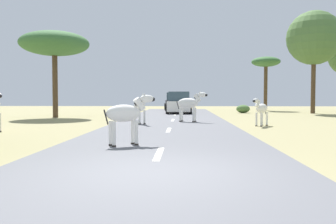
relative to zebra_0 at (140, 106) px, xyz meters
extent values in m
plane|color=#998E60|center=(1.60, -11.18, -0.93)|extent=(90.00, 90.00, 0.00)
cube|color=slate|center=(1.54, -11.18, -0.90)|extent=(6.00, 64.00, 0.05)
cube|color=silver|center=(1.54, -9.18, -0.87)|extent=(0.16, 2.00, 0.01)
cube|color=silver|center=(1.54, -3.18, -0.87)|extent=(0.16, 2.00, 0.01)
cube|color=silver|center=(1.54, 2.82, -0.87)|extent=(0.16, 2.00, 0.01)
cube|color=silver|center=(1.54, 8.82, -0.87)|extent=(0.16, 2.00, 0.01)
cube|color=silver|center=(1.54, 14.82, -0.87)|extent=(0.16, 2.00, 0.01)
ellipsoid|color=silver|center=(-0.04, 0.08, 0.02)|extent=(0.84, 1.09, 0.48)
cylinder|color=silver|center=(0.00, -0.28, -0.53)|extent=(0.14, 0.14, 0.69)
cylinder|color=#28231E|center=(0.00, -0.28, -0.85)|extent=(0.16, 0.16, 0.05)
cylinder|color=silver|center=(0.23, -0.16, -0.53)|extent=(0.14, 0.14, 0.69)
cylinder|color=#28231E|center=(0.23, -0.16, -0.85)|extent=(0.16, 0.16, 0.05)
cylinder|color=silver|center=(-0.31, 0.31, -0.53)|extent=(0.14, 0.14, 0.69)
cylinder|color=#28231E|center=(-0.31, 0.31, -0.85)|extent=(0.16, 0.16, 0.05)
cylinder|color=silver|center=(-0.08, 0.43, -0.53)|extent=(0.14, 0.14, 0.69)
cylinder|color=#28231E|center=(-0.08, 0.43, -0.85)|extent=(0.16, 0.16, 0.05)
cylinder|color=silver|center=(0.19, -0.35, 0.27)|extent=(0.33, 0.41, 0.41)
cube|color=black|center=(0.19, -0.35, 0.35)|extent=(0.19, 0.31, 0.28)
ellipsoid|color=silver|center=(0.30, -0.56, 0.42)|extent=(0.37, 0.48, 0.22)
ellipsoid|color=black|center=(0.38, -0.72, 0.40)|extent=(0.19, 0.20, 0.13)
cone|color=silver|center=(0.19, -0.50, 0.53)|extent=(0.11, 0.11, 0.13)
cone|color=silver|center=(0.30, -0.44, 0.53)|extent=(0.11, 0.11, 0.13)
cylinder|color=black|center=(-0.28, 0.53, -0.07)|extent=(0.10, 0.14, 0.41)
ellipsoid|color=silver|center=(2.38, 1.61, 0.13)|extent=(1.22, 0.81, 0.54)
cylinder|color=silver|center=(2.68, 1.35, -0.49)|extent=(0.15, 0.15, 0.78)
cylinder|color=#28231E|center=(2.68, 1.35, -0.85)|extent=(0.17, 0.17, 0.05)
cylinder|color=silver|center=(2.78, 1.63, -0.49)|extent=(0.15, 0.15, 0.78)
cylinder|color=#28231E|center=(2.78, 1.63, -0.85)|extent=(0.17, 0.17, 0.05)
cylinder|color=silver|center=(1.98, 1.60, -0.49)|extent=(0.15, 0.15, 0.78)
cylinder|color=#28231E|center=(1.98, 1.60, -0.85)|extent=(0.17, 0.17, 0.05)
cylinder|color=silver|center=(2.07, 1.87, -0.49)|extent=(0.15, 0.15, 0.78)
cylinder|color=#28231E|center=(2.07, 1.87, -0.85)|extent=(0.17, 0.17, 0.05)
cylinder|color=silver|center=(2.89, 1.43, 0.40)|extent=(0.45, 0.33, 0.46)
cube|color=black|center=(2.89, 1.43, 0.50)|extent=(0.37, 0.16, 0.32)
ellipsoid|color=silver|center=(3.14, 1.34, 0.57)|extent=(0.54, 0.36, 0.25)
ellipsoid|color=black|center=(3.33, 1.28, 0.56)|extent=(0.21, 0.19, 0.15)
cone|color=silver|center=(3.00, 1.32, 0.70)|extent=(0.12, 0.12, 0.14)
cone|color=silver|center=(3.05, 1.45, 0.70)|extent=(0.12, 0.12, 0.14)
cylinder|color=black|center=(1.84, 1.80, 0.02)|extent=(0.17, 0.09, 0.46)
ellipsoid|color=silver|center=(5.89, -0.39, -0.08)|extent=(0.88, 0.99, 0.45)
cylinder|color=silver|center=(5.60, -0.56, -0.60)|extent=(0.13, 0.13, 0.65)
cylinder|color=#28231E|center=(5.60, -0.56, -0.91)|extent=(0.15, 0.15, 0.04)
cylinder|color=silver|center=(5.80, -0.71, -0.60)|extent=(0.13, 0.13, 0.65)
cylinder|color=#28231E|center=(5.80, -0.71, -0.91)|extent=(0.15, 0.15, 0.04)
cylinder|color=silver|center=(5.98, -0.06, -0.60)|extent=(0.13, 0.13, 0.65)
cylinder|color=#28231E|center=(5.98, -0.06, -0.91)|extent=(0.15, 0.15, 0.04)
cylinder|color=silver|center=(6.17, -0.21, -0.60)|extent=(0.13, 0.13, 0.65)
cylinder|color=#28231E|center=(6.17, -0.21, -0.91)|extent=(0.15, 0.15, 0.04)
cylinder|color=silver|center=(5.61, -0.75, 0.15)|extent=(0.34, 0.38, 0.38)
cube|color=black|center=(5.61, -0.75, 0.23)|extent=(0.22, 0.27, 0.26)
ellipsoid|color=silver|center=(5.48, -0.93, 0.29)|extent=(0.39, 0.44, 0.21)
ellipsoid|color=black|center=(5.38, -1.06, 0.27)|extent=(0.18, 0.19, 0.12)
cone|color=silver|center=(5.49, -0.81, 0.39)|extent=(0.11, 0.11, 0.12)
cone|color=silver|center=(5.59, -0.88, 0.39)|extent=(0.11, 0.11, 0.12)
cylinder|color=black|center=(6.18, 0.00, -0.17)|extent=(0.11, 0.13, 0.39)
cylinder|color=silver|center=(-5.13, -3.81, -0.54)|extent=(0.16, 0.16, 0.77)
cylinder|color=#28231E|center=(-5.13, -3.81, -0.90)|extent=(0.18, 0.18, 0.05)
ellipsoid|color=black|center=(-4.80, -4.38, 0.50)|extent=(0.22, 0.23, 0.15)
ellipsoid|color=silver|center=(0.46, -7.75, 0.02)|extent=(1.08, 0.88, 0.48)
cylinder|color=silver|center=(0.81, -7.69, -0.53)|extent=(0.14, 0.14, 0.69)
cylinder|color=#28231E|center=(0.81, -7.69, -0.85)|extent=(0.16, 0.16, 0.05)
cylinder|color=silver|center=(0.68, -7.47, -0.53)|extent=(0.14, 0.14, 0.69)
cylinder|color=#28231E|center=(0.68, -7.47, -0.85)|extent=(0.16, 0.16, 0.05)
cylinder|color=silver|center=(0.25, -8.04, -0.53)|extent=(0.14, 0.14, 0.69)
cylinder|color=#28231E|center=(0.25, -8.04, -0.85)|extent=(0.16, 0.16, 0.05)
cylinder|color=silver|center=(0.11, -7.82, -0.53)|extent=(0.14, 0.14, 0.69)
cylinder|color=#28231E|center=(0.11, -7.82, -0.85)|extent=(0.16, 0.16, 0.05)
cylinder|color=silver|center=(0.88, -7.50, 0.27)|extent=(0.41, 0.35, 0.41)
cube|color=black|center=(0.88, -7.50, 0.35)|extent=(0.31, 0.21, 0.28)
ellipsoid|color=silver|center=(1.08, -7.37, 0.42)|extent=(0.48, 0.39, 0.22)
ellipsoid|color=black|center=(1.23, -7.28, 0.40)|extent=(0.20, 0.19, 0.13)
cone|color=silver|center=(1.02, -7.48, 0.53)|extent=(0.11, 0.11, 0.13)
cone|color=silver|center=(0.95, -7.37, 0.53)|extent=(0.11, 0.11, 0.13)
cylinder|color=black|center=(0.03, -8.02, -0.07)|extent=(0.14, 0.11, 0.41)
cube|color=white|center=(1.83, 11.48, -0.30)|extent=(1.86, 4.22, 0.80)
cube|color=#334751|center=(1.82, 11.28, 0.48)|extent=(1.67, 2.22, 0.76)
cube|color=black|center=(1.85, 13.64, -0.57)|extent=(1.71, 0.18, 0.24)
cylinder|color=black|center=(2.74, 12.81, -0.54)|extent=(0.23, 0.68, 0.68)
cylinder|color=black|center=(0.94, 12.84, -0.54)|extent=(0.23, 0.68, 0.68)
cylinder|color=black|center=(2.71, 10.11, -0.54)|extent=(0.23, 0.68, 0.68)
cylinder|color=black|center=(0.91, 10.14, -0.54)|extent=(0.23, 0.68, 0.68)
cube|color=black|center=(1.34, 17.61, -0.30)|extent=(2.11, 4.32, 0.80)
cube|color=#334751|center=(1.33, 17.81, 0.48)|extent=(1.80, 2.32, 0.76)
cube|color=black|center=(1.50, 15.46, -0.57)|extent=(1.72, 0.29, 0.24)
cylinder|color=black|center=(0.55, 16.20, -0.54)|extent=(0.27, 0.69, 0.68)
cylinder|color=black|center=(2.34, 16.33, -0.54)|extent=(0.27, 0.69, 0.68)
cylinder|color=black|center=(0.34, 18.89, -0.54)|extent=(0.27, 0.69, 0.68)
cylinder|color=black|center=(2.14, 19.02, -0.54)|extent=(0.27, 0.69, 0.68)
cylinder|color=#4C3823|center=(12.90, 12.45, 1.30)|extent=(0.36, 0.36, 4.46)
sphere|color=#4C7038|center=(12.90, 12.45, 5.30)|extent=(4.43, 4.43, 4.43)
cylinder|color=#4C3823|center=(-6.44, 6.03, 1.14)|extent=(0.35, 0.35, 4.13)
ellipsoid|color=#386633|center=(-6.44, 6.03, 4.01)|extent=(4.57, 4.57, 1.60)
cylinder|color=#4C3823|center=(10.38, 18.47, 1.26)|extent=(0.36, 0.36, 4.37)
ellipsoid|color=#386633|center=(10.38, 18.47, 3.93)|extent=(2.83, 2.83, 0.99)
ellipsoid|color=#4C7038|center=(7.27, 13.13, -0.58)|extent=(1.15, 1.04, 0.69)
ellipsoid|color=gray|center=(-1.94, 4.85, -0.82)|extent=(0.40, 0.28, 0.22)
camera|label=1|loc=(2.10, -17.60, 0.49)|focal=38.20mm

